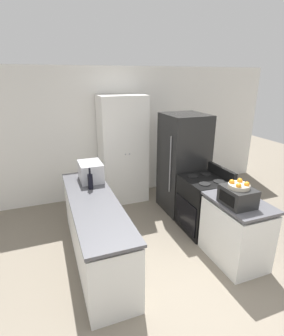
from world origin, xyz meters
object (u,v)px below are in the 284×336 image
(refrigerator, at_px, (183,164))
(microwave, at_px, (91,171))
(toaster_oven, at_px, (238,196))
(fruit_bowl, at_px, (239,185))
(pantry_cabinet, at_px, (123,150))
(wine_bottle, at_px, (90,181))
(stove, at_px, (203,204))

(refrigerator, xyz_separation_m, microwave, (-1.71, -0.17, 0.13))
(refrigerator, bearing_deg, toaster_oven, -95.58)
(microwave, distance_m, fruit_bowl, 2.14)
(pantry_cabinet, xyz_separation_m, refrigerator, (0.90, -0.79, -0.14))
(pantry_cabinet, height_order, fruit_bowl, pantry_cabinet)
(wine_bottle, height_order, toaster_oven, wine_bottle)
(refrigerator, distance_m, fruit_bowl, 1.68)
(pantry_cabinet, xyz_separation_m, wine_bottle, (-0.88, -1.30, -0.03))
(refrigerator, bearing_deg, pantry_cabinet, 138.87)
(pantry_cabinet, relative_size, microwave, 4.65)
(microwave, bearing_deg, refrigerator, 5.82)
(pantry_cabinet, xyz_separation_m, fruit_bowl, (0.74, -2.44, 0.12))
(stove, height_order, toaster_oven, toaster_oven)
(toaster_oven, xyz_separation_m, fruit_bowl, (-0.01, -0.01, 0.15))
(pantry_cabinet, relative_size, stove, 1.98)
(fruit_bowl, bearing_deg, wine_bottle, 144.58)
(microwave, xyz_separation_m, fruit_bowl, (1.54, -1.48, 0.13))
(stove, relative_size, toaster_oven, 2.68)
(refrigerator, height_order, toaster_oven, refrigerator)
(stove, relative_size, fruit_bowl, 4.08)
(fruit_bowl, bearing_deg, stove, 81.31)
(stove, distance_m, refrigerator, 0.90)
(stove, height_order, refrigerator, refrigerator)
(pantry_cabinet, relative_size, wine_bottle, 6.68)
(microwave, bearing_deg, wine_bottle, -101.73)
(stove, bearing_deg, refrigerator, 87.51)
(pantry_cabinet, height_order, wine_bottle, pantry_cabinet)
(pantry_cabinet, xyz_separation_m, stove, (0.87, -1.57, -0.59))
(stove, bearing_deg, pantry_cabinet, 119.06)
(pantry_cabinet, bearing_deg, wine_bottle, -124.03)
(refrigerator, distance_m, microwave, 1.72)
(fruit_bowl, bearing_deg, pantry_cabinet, 106.78)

